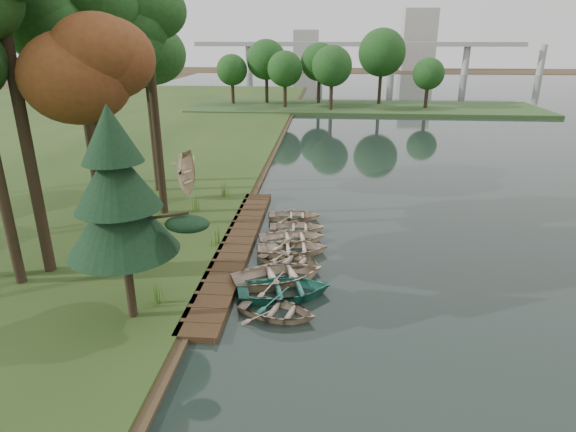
# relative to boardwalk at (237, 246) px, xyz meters

# --- Properties ---
(ground) EXTENTS (300.00, 300.00, 0.00)m
(ground) POSITION_rel_boardwalk_xyz_m (1.60, 0.00, -0.15)
(ground) COLOR #3D2F1D
(boardwalk) EXTENTS (1.60, 16.00, 0.30)m
(boardwalk) POSITION_rel_boardwalk_xyz_m (0.00, 0.00, 0.00)
(boardwalk) COLOR #382615
(boardwalk) RESTS_ON ground
(peninsula) EXTENTS (50.00, 14.00, 0.45)m
(peninsula) POSITION_rel_boardwalk_xyz_m (9.60, 50.00, 0.08)
(peninsula) COLOR #2C471F
(peninsula) RESTS_ON ground
(far_trees) EXTENTS (45.60, 5.60, 8.80)m
(far_trees) POSITION_rel_boardwalk_xyz_m (6.27, 50.00, 6.28)
(far_trees) COLOR black
(far_trees) RESTS_ON peninsula
(bridge) EXTENTS (95.90, 4.00, 8.60)m
(bridge) POSITION_rel_boardwalk_xyz_m (13.91, 120.00, 6.93)
(bridge) COLOR #A5A5A0
(bridge) RESTS_ON ground
(building_a) EXTENTS (10.00, 8.00, 18.00)m
(building_a) POSITION_rel_boardwalk_xyz_m (31.60, 140.00, 8.85)
(building_a) COLOR #A5A5A0
(building_a) RESTS_ON ground
(building_b) EXTENTS (8.00, 8.00, 12.00)m
(building_b) POSITION_rel_boardwalk_xyz_m (-3.40, 145.00, 5.85)
(building_b) COLOR #A5A5A0
(building_b) RESTS_ON ground
(rowboat_0) EXTENTS (3.47, 2.88, 0.62)m
(rowboat_0) POSITION_rel_boardwalk_xyz_m (2.68, -6.05, 0.21)
(rowboat_0) COLOR #C2A98D
(rowboat_0) RESTS_ON water
(rowboat_1) EXTENTS (4.43, 3.63, 0.80)m
(rowboat_1) POSITION_rel_boardwalk_xyz_m (2.83, -4.60, 0.30)
(rowboat_1) COLOR #2B7966
(rowboat_1) RESTS_ON water
(rowboat_2) EXTENTS (4.80, 4.19, 0.83)m
(rowboat_2) POSITION_rel_boardwalk_xyz_m (2.45, -3.38, 0.32)
(rowboat_2) COLOR #C2A98D
(rowboat_2) RESTS_ON water
(rowboat_3) EXTENTS (3.68, 3.21, 0.64)m
(rowboat_3) POSITION_rel_boardwalk_xyz_m (2.84, -1.72, 0.22)
(rowboat_3) COLOR #C2A98D
(rowboat_3) RESTS_ON water
(rowboat_4) EXTENTS (3.80, 2.96, 0.72)m
(rowboat_4) POSITION_rel_boardwalk_xyz_m (2.85, -0.45, 0.26)
(rowboat_4) COLOR #C2A98D
(rowboat_4) RESTS_ON water
(rowboat_5) EXTENTS (3.83, 3.08, 0.70)m
(rowboat_5) POSITION_rel_boardwalk_xyz_m (2.71, 0.87, 0.25)
(rowboat_5) COLOR #C2A98D
(rowboat_5) RESTS_ON water
(rowboat_6) EXTENTS (3.16, 2.38, 0.62)m
(rowboat_6) POSITION_rel_boardwalk_xyz_m (2.87, 2.38, 0.21)
(rowboat_6) COLOR #C2A98D
(rowboat_6) RESTS_ON water
(rowboat_7) EXTENTS (3.12, 2.32, 0.62)m
(rowboat_7) POSITION_rel_boardwalk_xyz_m (2.60, 4.21, 0.21)
(rowboat_7) COLOR #C2A98D
(rowboat_7) RESTS_ON water
(stored_rowboat) EXTENTS (3.62, 3.12, 0.63)m
(stored_rowboat) POSITION_rel_boardwalk_xyz_m (-4.31, 6.78, 0.47)
(stored_rowboat) COLOR #C2A98D
(stored_rowboat) RESTS_ON bank
(tree_2) EXTENTS (3.90, 3.90, 10.34)m
(tree_2) POSITION_rel_boardwalk_xyz_m (-4.44, -3.61, 8.71)
(tree_2) COLOR black
(tree_2) RESTS_ON bank
(tree_3) EXTENTS (4.71, 4.71, 12.65)m
(tree_3) POSITION_rel_boardwalk_xyz_m (-7.68, 1.73, 10.67)
(tree_3) COLOR black
(tree_3) RESTS_ON bank
(tree_4) EXTENTS (4.40, 4.40, 11.86)m
(tree_4) POSITION_rel_boardwalk_xyz_m (-5.02, 4.09, 10.02)
(tree_4) COLOR black
(tree_4) RESTS_ON bank
(tree_5) EXTENTS (4.75, 4.75, 13.08)m
(tree_5) POSITION_rel_boardwalk_xyz_m (-11.50, 9.73, 11.07)
(tree_5) COLOR black
(tree_5) RESTS_ON bank
(tree_6) EXTENTS (4.51, 4.51, 10.99)m
(tree_6) POSITION_rel_boardwalk_xyz_m (-6.82, 8.41, 9.13)
(tree_6) COLOR black
(tree_6) RESTS_ON bank
(pine_tree) EXTENTS (3.80, 3.80, 7.70)m
(pine_tree) POSITION_rel_boardwalk_xyz_m (-2.59, -6.84, 4.79)
(pine_tree) COLOR black
(pine_tree) RESTS_ON bank
(reeds_0) EXTENTS (0.60, 0.60, 0.89)m
(reeds_0) POSITION_rel_boardwalk_xyz_m (-1.85, -5.96, 0.59)
(reeds_0) COLOR #3F661E
(reeds_0) RESTS_ON bank
(reeds_1) EXTENTS (0.60, 0.60, 0.98)m
(reeds_1) POSITION_rel_boardwalk_xyz_m (-1.00, -0.24, 0.64)
(reeds_1) COLOR #3F661E
(reeds_1) RESTS_ON bank
(reeds_2) EXTENTS (0.60, 0.60, 1.12)m
(reeds_2) POSITION_rel_boardwalk_xyz_m (-3.20, 4.43, 0.71)
(reeds_2) COLOR #3F661E
(reeds_2) RESTS_ON bank
(reeds_3) EXTENTS (0.60, 0.60, 1.03)m
(reeds_3) POSITION_rel_boardwalk_xyz_m (-2.10, 7.36, 0.67)
(reeds_3) COLOR #3F661E
(reeds_3) RESTS_ON bank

